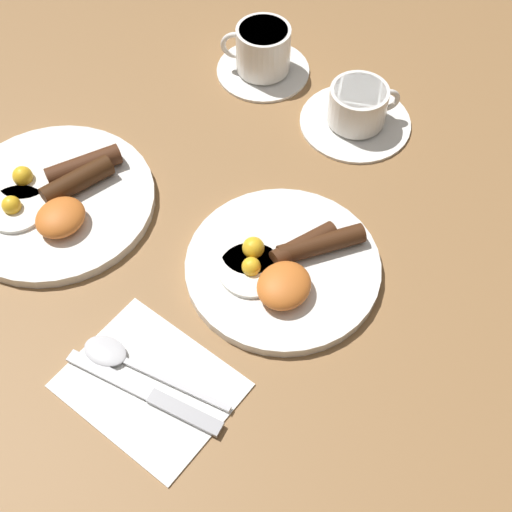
% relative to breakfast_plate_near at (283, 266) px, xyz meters
% --- Properties ---
extents(ground_plane, '(3.00, 3.00, 0.00)m').
position_rel_breakfast_plate_near_xyz_m(ground_plane, '(0.00, 0.00, -0.01)').
color(ground_plane, olive).
extents(breakfast_plate_near, '(0.25, 0.25, 0.05)m').
position_rel_breakfast_plate_near_xyz_m(breakfast_plate_near, '(0.00, 0.00, 0.00)').
color(breakfast_plate_near, white).
rests_on(breakfast_plate_near, ground_plane).
extents(breakfast_plate_far, '(0.27, 0.27, 0.05)m').
position_rel_breakfast_plate_near_xyz_m(breakfast_plate_far, '(-0.08, 0.31, -0.00)').
color(breakfast_plate_far, white).
rests_on(breakfast_plate_far, ground_plane).
extents(teacup_near, '(0.16, 0.16, 0.06)m').
position_rel_breakfast_plate_near_xyz_m(teacup_near, '(0.28, 0.06, 0.01)').
color(teacup_near, white).
rests_on(teacup_near, ground_plane).
extents(teacup_far, '(0.15, 0.15, 0.08)m').
position_rel_breakfast_plate_near_xyz_m(teacup_far, '(0.30, 0.23, 0.02)').
color(teacup_far, white).
rests_on(teacup_far, ground_plane).
extents(napkin, '(0.16, 0.20, 0.01)m').
position_rel_breakfast_plate_near_xyz_m(napkin, '(-0.22, 0.04, -0.01)').
color(napkin, white).
rests_on(napkin, ground_plane).
extents(knife, '(0.04, 0.20, 0.01)m').
position_rel_breakfast_plate_near_xyz_m(knife, '(-0.23, 0.03, -0.01)').
color(knife, silver).
rests_on(knife, napkin).
extents(spoon, '(0.05, 0.19, 0.01)m').
position_rel_breakfast_plate_near_xyz_m(spoon, '(-0.21, 0.09, -0.00)').
color(spoon, silver).
rests_on(spoon, napkin).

